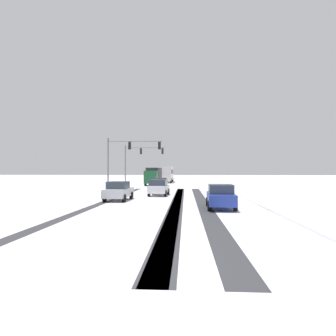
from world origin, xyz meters
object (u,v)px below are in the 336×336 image
car_silver_third (119,191)px  bus_oncoming (166,173)px  car_yellow_cab_lead (161,184)px  car_blue_fourth (221,196)px  traffic_signal_near_left (127,153)px  car_white_second (159,187)px  box_truck_delivery (153,176)px  traffic_signal_far_left (139,157)px

car_silver_third → bus_oncoming: 37.56m
car_yellow_cab_lead → bus_oncoming: 26.31m
car_silver_third → car_blue_fourth: 9.30m
traffic_signal_near_left → car_silver_third: bearing=-82.3°
traffic_signal_near_left → car_white_second: (4.38, -5.33, -3.85)m
car_yellow_cab_lead → box_truck_delivery: box_truck_delivery is taller
traffic_signal_near_left → box_truck_delivery: traffic_signal_near_left is taller
car_yellow_cab_lead → bus_oncoming: (-1.04, 26.26, 1.18)m
car_silver_third → car_blue_fourth: (8.04, -4.68, 0.00)m
traffic_signal_far_left → car_yellow_cab_lead: 10.78m
car_silver_third → box_truck_delivery: size_ratio=0.56×
traffic_signal_near_left → car_yellow_cab_lead: traffic_signal_near_left is taller
traffic_signal_near_left → car_white_second: traffic_signal_near_left is taller
car_yellow_cab_lead → traffic_signal_near_left: bearing=-168.1°
bus_oncoming → box_truck_delivery: size_ratio=1.48×
car_white_second → car_silver_third: size_ratio=1.00×
car_silver_third → bus_oncoming: bearing=87.6°
car_silver_third → traffic_signal_far_left: bearing=94.4°
car_blue_fourth → bus_oncoming: bearing=98.7°
traffic_signal_near_left → bus_oncoming: bearing=83.8°
car_yellow_cab_lead → car_silver_third: size_ratio=0.99×
car_white_second → car_silver_third: same height
car_yellow_cab_lead → car_silver_third: (-2.60, -11.24, 0.00)m
box_truck_delivery → bus_oncoming: bearing=82.9°
car_yellow_cab_lead → box_truck_delivery: size_ratio=0.56×
car_white_second → car_blue_fourth: 10.99m
traffic_signal_far_left → car_yellow_cab_lead: traffic_signal_far_left is taller
car_blue_fourth → bus_oncoming: 42.70m
traffic_signal_near_left → car_silver_third: (1.41, -10.40, -3.85)m
traffic_signal_far_left → car_blue_fourth: traffic_signal_far_left is taller
car_yellow_cab_lead → box_truck_delivery: 14.70m
traffic_signal_near_left → car_white_second: bearing=-50.6°
car_yellow_cab_lead → traffic_signal_far_left: bearing=114.5°
car_blue_fourth → bus_oncoming: size_ratio=0.38×
car_blue_fourth → bus_oncoming: bus_oncoming is taller
car_blue_fourth → box_truck_delivery: bearing=104.7°
traffic_signal_near_left → car_white_second: 7.90m
box_truck_delivery → car_silver_third: bearing=-90.2°
car_blue_fourth → box_truck_delivery: size_ratio=0.56×
traffic_signal_far_left → car_silver_third: 20.83m
traffic_signal_far_left → car_silver_third: bearing=-85.6°
traffic_signal_near_left → bus_oncoming: (2.97, 27.11, -2.68)m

